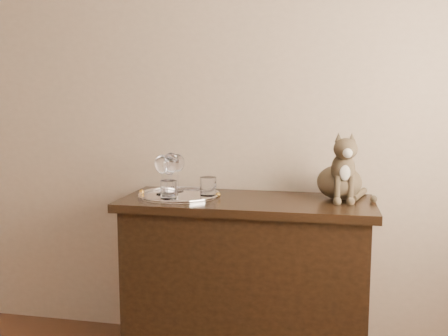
# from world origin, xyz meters

# --- Properties ---
(wall_back) EXTENTS (4.00, 0.10, 2.70)m
(wall_back) POSITION_xyz_m (0.00, 2.25, 1.35)
(wall_back) COLOR tan
(wall_back) RESTS_ON ground
(sideboard) EXTENTS (1.20, 0.50, 0.85)m
(sideboard) POSITION_xyz_m (0.60, 1.94, 0.42)
(sideboard) COLOR black
(sideboard) RESTS_ON ground
(tray) EXTENTS (0.40, 0.40, 0.01)m
(tray) POSITION_xyz_m (0.27, 1.93, 0.85)
(tray) COLOR white
(tray) RESTS_ON sideboard
(wine_glass_a) EXTENTS (0.07, 0.07, 0.18)m
(wine_glass_a) POSITION_xyz_m (0.21, 1.97, 0.95)
(wine_glass_a) COLOR silver
(wine_glass_a) RESTS_ON tray
(wine_glass_b) EXTENTS (0.07, 0.07, 0.19)m
(wine_glass_b) POSITION_xyz_m (0.23, 2.04, 0.95)
(wine_glass_b) COLOR silver
(wine_glass_b) RESTS_ON tray
(wine_glass_c) EXTENTS (0.07, 0.07, 0.20)m
(wine_glass_c) POSITION_xyz_m (0.18, 1.94, 0.96)
(wine_glass_c) COLOR silver
(wine_glass_c) RESTS_ON tray
(wine_glass_d) EXTENTS (0.08, 0.08, 0.21)m
(wine_glass_d) POSITION_xyz_m (0.22, 1.95, 0.96)
(wine_glass_d) COLOR white
(wine_glass_d) RESTS_ON tray
(tumbler_b) EXTENTS (0.08, 0.08, 0.09)m
(tumbler_b) POSITION_xyz_m (0.24, 1.84, 0.90)
(tumbler_b) COLOR silver
(tumbler_b) RESTS_ON tray
(tumbler_c) EXTENTS (0.08, 0.08, 0.09)m
(tumbler_c) POSITION_xyz_m (0.41, 1.96, 0.90)
(tumbler_c) COLOR white
(tumbler_c) RESTS_ON tray
(cat) EXTENTS (0.37, 0.35, 0.33)m
(cat) POSITION_xyz_m (1.03, 2.03, 1.01)
(cat) COLOR #4F3C2F
(cat) RESTS_ON sideboard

